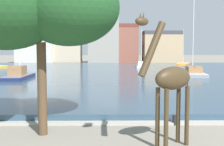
# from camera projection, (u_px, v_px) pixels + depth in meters

# --- Properties ---
(harbor_water) EXTENTS (82.33, 53.10, 0.43)m
(harbor_water) POSITION_uv_depth(u_px,v_px,m) (94.00, 73.00, 41.14)
(harbor_water) COLOR #334C60
(harbor_water) RESTS_ON ground
(quay_edge_coping) EXTENTS (82.33, 0.50, 0.12)m
(quay_edge_coping) POSITION_uv_depth(u_px,v_px,m) (68.00, 123.00, 14.45)
(quay_edge_coping) COLOR #ADA89E
(quay_edge_coping) RESTS_ON ground
(giraffe_statue) EXTENTS (2.55, 2.02, 5.01)m
(giraffe_statue) POSITION_uv_depth(u_px,v_px,m) (170.00, 81.00, 10.90)
(giraffe_statue) COLOR #42331E
(giraffe_statue) RESTS_ON ground
(sailboat_white) EXTENTS (2.16, 6.29, 7.11)m
(sailboat_white) POSITION_uv_depth(u_px,v_px,m) (141.00, 67.00, 51.13)
(sailboat_white) COLOR white
(sailboat_white) RESTS_ON ground
(sailboat_navy) EXTENTS (2.16, 7.01, 9.23)m
(sailboat_navy) POSITION_uv_depth(u_px,v_px,m) (20.00, 76.00, 32.48)
(sailboat_navy) COLOR navy
(sailboat_navy) RESTS_ON ground
(sailboat_orange) EXTENTS (4.20, 6.88, 7.67)m
(sailboat_orange) POSITION_uv_depth(u_px,v_px,m) (183.00, 65.00, 60.41)
(sailboat_orange) COLOR orange
(sailboat_orange) RESTS_ON ground
(sailboat_grey) EXTENTS (2.79, 7.07, 9.65)m
(sailboat_grey) POSITION_uv_depth(u_px,v_px,m) (192.00, 74.00, 36.04)
(sailboat_grey) COLOR #939399
(sailboat_grey) RESTS_ON ground
(shade_tree) EXTENTS (7.27, 4.94, 7.35)m
(shade_tree) POSITION_uv_depth(u_px,v_px,m) (34.00, 7.00, 12.27)
(shade_tree) COLOR brown
(shade_tree) RESTS_ON ground
(mooring_bollard) EXTENTS (0.24, 0.24, 0.50)m
(mooring_bollard) POSITION_uv_depth(u_px,v_px,m) (175.00, 120.00, 14.35)
(mooring_bollard) COLOR #232326
(mooring_bollard) RESTS_ON ground
(townhouse_end_terrace) EXTENTS (9.05, 7.94, 10.25)m
(townhouse_end_terrace) POSITION_uv_depth(u_px,v_px,m) (37.00, 43.00, 70.44)
(townhouse_end_terrace) COLOR beige
(townhouse_end_terrace) RESTS_ON ground
(townhouse_wide_warehouse) EXTENTS (6.92, 5.58, 10.06)m
(townhouse_wide_warehouse) POSITION_uv_depth(u_px,v_px,m) (67.00, 43.00, 70.06)
(townhouse_wide_warehouse) COLOR #C6B293
(townhouse_wide_warehouse) RESTS_ON ground
(townhouse_corner_house) EXTENTS (7.26, 6.69, 13.67)m
(townhouse_corner_house) POSITION_uv_depth(u_px,v_px,m) (103.00, 35.00, 69.49)
(townhouse_corner_house) COLOR gray
(townhouse_corner_house) RESTS_ON ground
(townhouse_tall_gabled) EXTENTS (5.19, 5.81, 9.57)m
(townhouse_tall_gabled) POSITION_uv_depth(u_px,v_px,m) (127.00, 44.00, 71.22)
(townhouse_tall_gabled) COLOR #8E5142
(townhouse_tall_gabled) RESTS_ON ground
(townhouse_narrow_midrow) EXTENTS (9.03, 6.47, 7.80)m
(townhouse_narrow_midrow) POSITION_uv_depth(u_px,v_px,m) (162.00, 48.00, 69.86)
(townhouse_narrow_midrow) COLOR tan
(townhouse_narrow_midrow) RESTS_ON ground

